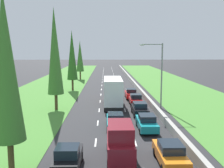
{
  "coord_description": "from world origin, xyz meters",
  "views": [
    {
      "loc": [
        -0.83,
        -0.47,
        8.13
      ],
      "look_at": [
        0.5,
        54.13,
        0.72
      ],
      "focal_mm": 40.6,
      "sensor_mm": 36.0,
      "label": 1
    }
  ],
  "objects": [
    {
      "name": "lane_markings",
      "position": [
        0.0,
        60.0,
        0.01
      ],
      "size": [
        3.64,
        116.0,
        0.01
      ],
      "color": "white",
      "rests_on": "ground"
    },
    {
      "name": "grass_verge_right",
      "position": [
        14.35,
        60.0,
        0.02
      ],
      "size": [
        14.0,
        140.0,
        0.04
      ],
      "primitive_type": "cube",
      "color": "#478433",
      "rests_on": "ground"
    },
    {
      "name": "red_hatchback_right_lane",
      "position": [
        3.52,
        35.88,
        0.84
      ],
      "size": [
        1.74,
        3.9,
        1.72
      ],
      "color": "red",
      "rests_on": "ground"
    },
    {
      "name": "poplar_tree_fourth",
      "position": [
        -7.92,
        69.55,
        6.37
      ],
      "size": [
        2.07,
        2.07,
        10.63
      ],
      "color": "#4C3823",
      "rests_on": "ground"
    },
    {
      "name": "orange_sedan_right_lane",
      "position": [
        3.73,
        16.59,
        0.81
      ],
      "size": [
        1.82,
        4.5,
        1.64
      ],
      "color": "orange",
      "rests_on": "ground"
    },
    {
      "name": "street_light_mast",
      "position": [
        6.48,
        33.87,
        5.23
      ],
      "size": [
        3.2,
        0.28,
        9.0
      ],
      "color": "gray",
      "rests_on": "ground"
    },
    {
      "name": "poplar_tree_nearest",
      "position": [
        -7.17,
        15.72,
        7.07
      ],
      "size": [
        2.1,
        2.1,
        12.03
      ],
      "color": "#4C3823",
      "rests_on": "ground"
    },
    {
      "name": "poplar_tree_second",
      "position": [
        -7.61,
        33.51,
        7.91
      ],
      "size": [
        2.14,
        2.14,
        13.71
      ],
      "color": "#4C3823",
      "rests_on": "ground"
    },
    {
      "name": "black_sedan_right_lane",
      "position": [
        3.39,
        30.33,
        0.81
      ],
      "size": [
        1.82,
        4.5,
        1.64
      ],
      "color": "black",
      "rests_on": "ground"
    },
    {
      "name": "black_hatchback_left_lane",
      "position": [
        -3.43,
        15.99,
        0.84
      ],
      "size": [
        1.74,
        3.9,
        1.72
      ],
      "color": "black",
      "rests_on": "ground"
    },
    {
      "name": "median_barrier",
      "position": [
        5.7,
        60.0,
        0.42
      ],
      "size": [
        0.44,
        120.0,
        0.85
      ],
      "primitive_type": "cube",
      "color": "#9E9B93",
      "rests_on": "ground"
    },
    {
      "name": "ground_plane",
      "position": [
        0.0,
        60.0,
        0.0
      ],
      "size": [
        300.0,
        300.0,
        0.0
      ],
      "primitive_type": "plane",
      "color": "#28282B",
      "rests_on": "ground"
    },
    {
      "name": "teal_sedan_centre_lane_third",
      "position": [
        0.13,
        24.95,
        0.81
      ],
      "size": [
        1.82,
        4.5,
        1.64
      ],
      "color": "teal",
      "rests_on": "ground"
    },
    {
      "name": "grass_verge_left",
      "position": [
        -12.65,
        60.0,
        0.02
      ],
      "size": [
        14.0,
        140.0,
        0.04
      ],
      "primitive_type": "cube",
      "color": "#478433",
      "rests_on": "ground"
    },
    {
      "name": "maroon_van_centre_lane",
      "position": [
        0.2,
        17.46,
        1.4
      ],
      "size": [
        1.96,
        4.9,
        2.82
      ],
      "color": "maroon",
      "rests_on": "ground"
    },
    {
      "name": "teal_sedan_right_lane",
      "position": [
        3.3,
        24.34,
        0.81
      ],
      "size": [
        1.82,
        4.5,
        1.64
      ],
      "color": "teal",
      "rests_on": "ground"
    },
    {
      "name": "poplar_tree_third",
      "position": [
        -7.52,
        50.06,
        7.02
      ],
      "size": [
        2.1,
        2.1,
        11.93
      ],
      "color": "#4C3823",
      "rests_on": "ground"
    },
    {
      "name": "red_sedan_right_lane",
      "position": [
        3.38,
        41.41,
        0.81
      ],
      "size": [
        1.82,
        4.5,
        1.64
      ],
      "color": "red",
      "rests_on": "ground"
    },
    {
      "name": "white_box_truck_centre_lane",
      "position": [
        0.15,
        35.17,
        2.18
      ],
      "size": [
        2.46,
        9.4,
        4.18
      ],
      "color": "black",
      "rests_on": "ground"
    }
  ]
}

